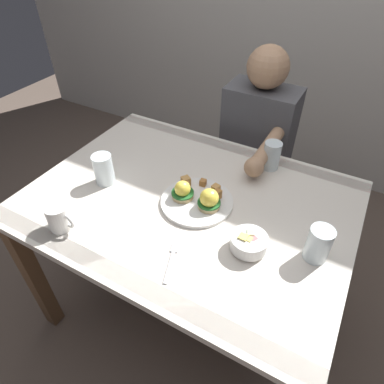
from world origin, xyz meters
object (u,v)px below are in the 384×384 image
eggs_benedict_plate (197,198)px  water_glass_near (318,245)px  water_glass_far (104,170)px  fork (171,260)px  diner_person (255,146)px  coffee_mug (59,216)px  dining_table (189,218)px  water_glass_extra (271,157)px  fruit_bowl (249,243)px

eggs_benedict_plate → water_glass_near: water_glass_near is taller
water_glass_far → fork: bearing=-25.3°
eggs_benedict_plate → diner_person: (0.01, 0.61, -0.11)m
coffee_mug → dining_table: bearing=47.7°
water_glass_near → water_glass_extra: same height
water_glass_extra → eggs_benedict_plate: bearing=-114.8°
coffee_mug → water_glass_near: bearing=20.3°
dining_table → coffee_mug: (-0.31, -0.34, 0.16)m
coffee_mug → water_glass_far: size_ratio=0.90×
fruit_bowl → water_glass_extra: water_glass_extra is taller
eggs_benedict_plate → fruit_bowl: (0.25, -0.11, 0.01)m
coffee_mug → water_glass_extra: bearing=53.2°
dining_table → water_glass_extra: 0.43m
water_glass_near → water_glass_far: size_ratio=0.97×
coffee_mug → eggs_benedict_plate: bearing=43.6°
eggs_benedict_plate → fork: 0.28m
dining_table → fruit_bowl: fruit_bowl is taller
eggs_benedict_plate → water_glass_far: (-0.38, -0.06, 0.03)m
water_glass_far → diner_person: (0.39, 0.67, -0.15)m
coffee_mug → fork: bearing=8.4°
eggs_benedict_plate → dining_table: bearing=171.2°
eggs_benedict_plate → water_glass_extra: bearing=65.2°
eggs_benedict_plate → diner_person: size_ratio=0.24×
dining_table → water_glass_near: bearing=-5.3°
dining_table → water_glass_far: bearing=-168.2°
coffee_mug → fork: size_ratio=0.73×
fork → water_glass_extra: bearing=80.4°
dining_table → fork: fork is taller
dining_table → fruit_bowl: size_ratio=10.00×
water_glass_near → water_glass_far: water_glass_far is taller
fruit_bowl → fork: 0.25m
water_glass_extra → diner_person: bearing=120.3°
water_glass_far → diner_person: 0.79m
fork → water_glass_far: 0.49m
water_glass_near → water_glass_far: bearing=-178.2°
eggs_benedict_plate → coffee_mug: bearing=-136.4°
dining_table → fork: bearing=-70.8°
coffee_mug → water_glass_near: 0.84m
coffee_mug → water_glass_far: (-0.03, 0.27, 0.01)m
fruit_bowl → diner_person: diner_person is taller
fork → water_glass_extra: water_glass_extra is taller
coffee_mug → diner_person: size_ratio=0.10×
dining_table → fork: 0.31m
fruit_bowl → water_glass_near: (0.20, 0.07, 0.02)m
eggs_benedict_plate → coffee_mug: size_ratio=2.42×
fork → water_glass_far: bearing=154.7°
dining_table → coffee_mug: bearing=-132.3°
coffee_mug → diner_person: (0.36, 0.94, -0.14)m
eggs_benedict_plate → water_glass_far: 0.39m
diner_person → dining_table: bearing=-94.9°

